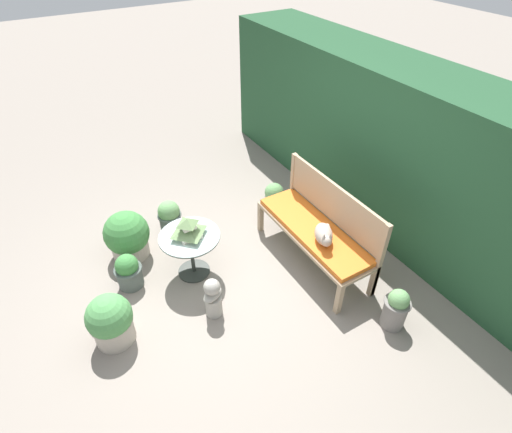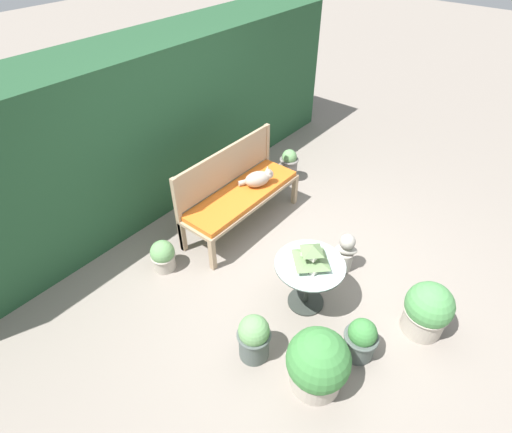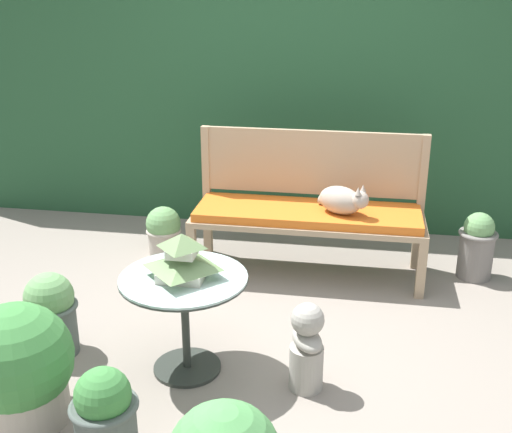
{
  "view_description": "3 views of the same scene",
  "coord_description": "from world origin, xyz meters",
  "px_view_note": "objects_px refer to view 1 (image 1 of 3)",
  "views": [
    {
      "loc": [
        2.86,
        -1.3,
        3.48
      ],
      "look_at": [
        -0.32,
        0.59,
        0.51
      ],
      "focal_mm": 28.0,
      "sensor_mm": 36.0,
      "label": 1
    },
    {
      "loc": [
        -2.7,
        -1.52,
        3.32
      ],
      "look_at": [
        0.05,
        0.72,
        0.4
      ],
      "focal_mm": 28.0,
      "sensor_mm": 36.0,
      "label": 2
    },
    {
      "loc": [
        0.55,
        -3.17,
        2.05
      ],
      "look_at": [
        -0.08,
        0.51,
        0.64
      ],
      "focal_mm": 45.0,
      "sensor_mm": 36.0,
      "label": 3
    }
  ],
  "objects_px": {
    "patio_table": "(190,244)",
    "potted_plant_table_far": "(170,218)",
    "garden_bench": "(313,232)",
    "garden_bust": "(213,297)",
    "pagoda_birdhouse": "(188,229)",
    "potted_plant_bench_left": "(396,308)",
    "potted_plant_hedge_corner": "(128,271)",
    "potted_plant_bench_right": "(111,321)",
    "potted_plant_path_edge": "(127,236)",
    "potted_plant_table_near": "(274,196)",
    "cat": "(324,235)"
  },
  "relations": [
    {
      "from": "garden_bust",
      "to": "potted_plant_table_near",
      "type": "bearing_deg",
      "value": -167.13
    },
    {
      "from": "potted_plant_table_far",
      "to": "potted_plant_hedge_corner",
      "type": "xyz_separation_m",
      "value": [
        0.61,
        -0.73,
        -0.04
      ]
    },
    {
      "from": "potted_plant_table_near",
      "to": "potted_plant_table_far",
      "type": "bearing_deg",
      "value": -97.78
    },
    {
      "from": "potted_plant_bench_right",
      "to": "potted_plant_table_far",
      "type": "bearing_deg",
      "value": 138.95
    },
    {
      "from": "garden_bust",
      "to": "potted_plant_table_near",
      "type": "relative_size",
      "value": 1.31
    },
    {
      "from": "cat",
      "to": "patio_table",
      "type": "relative_size",
      "value": 0.55
    },
    {
      "from": "pagoda_birdhouse",
      "to": "potted_plant_bench_left",
      "type": "distance_m",
      "value": 2.3
    },
    {
      "from": "potted_plant_path_edge",
      "to": "pagoda_birdhouse",
      "type": "bearing_deg",
      "value": 38.95
    },
    {
      "from": "patio_table",
      "to": "potted_plant_hedge_corner",
      "type": "xyz_separation_m",
      "value": [
        -0.18,
        -0.7,
        -0.23
      ]
    },
    {
      "from": "potted_plant_table_far",
      "to": "potted_plant_table_near",
      "type": "relative_size",
      "value": 1.32
    },
    {
      "from": "garden_bust",
      "to": "potted_plant_path_edge",
      "type": "height_order",
      "value": "potted_plant_path_edge"
    },
    {
      "from": "patio_table",
      "to": "potted_plant_bench_left",
      "type": "height_order",
      "value": "patio_table"
    },
    {
      "from": "potted_plant_hedge_corner",
      "to": "potted_plant_table_far",
      "type": "bearing_deg",
      "value": 129.95
    },
    {
      "from": "garden_bust",
      "to": "potted_plant_table_far",
      "type": "bearing_deg",
      "value": -119.69
    },
    {
      "from": "patio_table",
      "to": "potted_plant_table_far",
      "type": "bearing_deg",
      "value": 177.35
    },
    {
      "from": "garden_bust",
      "to": "pagoda_birdhouse",
      "type": "bearing_deg",
      "value": -120.94
    },
    {
      "from": "garden_bust",
      "to": "potted_plant_table_far",
      "type": "relative_size",
      "value": 1.0
    },
    {
      "from": "cat",
      "to": "potted_plant_table_near",
      "type": "xyz_separation_m",
      "value": [
        -1.37,
        0.24,
        -0.41
      ]
    },
    {
      "from": "pagoda_birdhouse",
      "to": "potted_plant_hedge_corner",
      "type": "distance_m",
      "value": 0.85
    },
    {
      "from": "garden_bust",
      "to": "potted_plant_table_near",
      "type": "distance_m",
      "value": 2.01
    },
    {
      "from": "potted_plant_hedge_corner",
      "to": "garden_bust",
      "type": "bearing_deg",
      "value": 37.04
    },
    {
      "from": "pagoda_birdhouse",
      "to": "potted_plant_table_far",
      "type": "height_order",
      "value": "pagoda_birdhouse"
    },
    {
      "from": "pagoda_birdhouse",
      "to": "potted_plant_path_edge",
      "type": "height_order",
      "value": "pagoda_birdhouse"
    },
    {
      "from": "potted_plant_table_near",
      "to": "patio_table",
      "type": "bearing_deg",
      "value": -68.35
    },
    {
      "from": "garden_bench",
      "to": "patio_table",
      "type": "relative_size",
      "value": 2.4
    },
    {
      "from": "potted_plant_bench_left",
      "to": "potted_plant_bench_right",
      "type": "distance_m",
      "value": 2.82
    },
    {
      "from": "garden_bench",
      "to": "potted_plant_hedge_corner",
      "type": "bearing_deg",
      "value": -109.6
    },
    {
      "from": "garden_bench",
      "to": "potted_plant_bench_left",
      "type": "distance_m",
      "value": 1.22
    },
    {
      "from": "potted_plant_table_near",
      "to": "potted_plant_bench_right",
      "type": "bearing_deg",
      "value": -67.8
    },
    {
      "from": "patio_table",
      "to": "potted_plant_bench_right",
      "type": "height_order",
      "value": "potted_plant_bench_right"
    },
    {
      "from": "potted_plant_bench_right",
      "to": "pagoda_birdhouse",
      "type": "bearing_deg",
      "value": 112.99
    },
    {
      "from": "potted_plant_bench_right",
      "to": "potted_plant_path_edge",
      "type": "xyz_separation_m",
      "value": [
        -1.12,
        0.5,
        0.01
      ]
    },
    {
      "from": "potted_plant_table_near",
      "to": "pagoda_birdhouse",
      "type": "bearing_deg",
      "value": -68.35
    },
    {
      "from": "pagoda_birdhouse",
      "to": "garden_bust",
      "type": "xyz_separation_m",
      "value": [
        0.66,
        -0.06,
        -0.42
      ]
    },
    {
      "from": "potted_plant_bench_left",
      "to": "potted_plant_table_near",
      "type": "distance_m",
      "value": 2.33
    },
    {
      "from": "pagoda_birdhouse",
      "to": "garden_bust",
      "type": "distance_m",
      "value": 0.79
    },
    {
      "from": "patio_table",
      "to": "garden_bust",
      "type": "height_order",
      "value": "patio_table"
    },
    {
      "from": "garden_bench",
      "to": "potted_plant_table_far",
      "type": "relative_size",
      "value": 3.29
    },
    {
      "from": "potted_plant_table_far",
      "to": "potted_plant_path_edge",
      "type": "height_order",
      "value": "potted_plant_path_edge"
    },
    {
      "from": "patio_table",
      "to": "pagoda_birdhouse",
      "type": "height_order",
      "value": "pagoda_birdhouse"
    },
    {
      "from": "pagoda_birdhouse",
      "to": "garden_bust",
      "type": "height_order",
      "value": "pagoda_birdhouse"
    },
    {
      "from": "potted_plant_path_edge",
      "to": "potted_plant_table_near",
      "type": "xyz_separation_m",
      "value": [
        0.08,
        2.05,
        -0.1
      ]
    },
    {
      "from": "garden_bench",
      "to": "pagoda_birdhouse",
      "type": "relative_size",
      "value": 5.15
    },
    {
      "from": "pagoda_birdhouse",
      "to": "potted_plant_table_far",
      "type": "relative_size",
      "value": 0.64
    },
    {
      "from": "patio_table",
      "to": "garden_bench",
      "type": "bearing_deg",
      "value": 67.98
    },
    {
      "from": "patio_table",
      "to": "potted_plant_bench_left",
      "type": "distance_m",
      "value": 2.27
    },
    {
      "from": "garden_bust",
      "to": "potted_plant_path_edge",
      "type": "relative_size",
      "value": 0.8
    },
    {
      "from": "pagoda_birdhouse",
      "to": "potted_plant_bench_right",
      "type": "distance_m",
      "value": 1.2
    },
    {
      "from": "patio_table",
      "to": "potted_plant_bench_right",
      "type": "bearing_deg",
      "value": -67.01
    },
    {
      "from": "garden_bench",
      "to": "potted_plant_table_far",
      "type": "bearing_deg",
      "value": -136.12
    }
  ]
}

